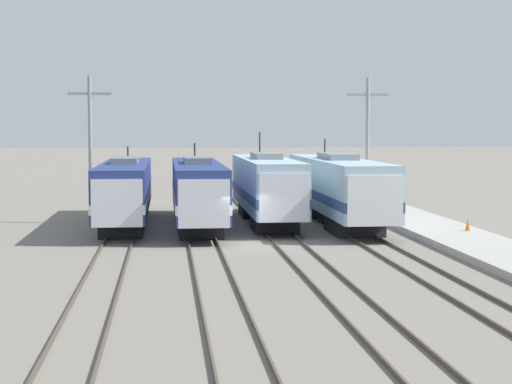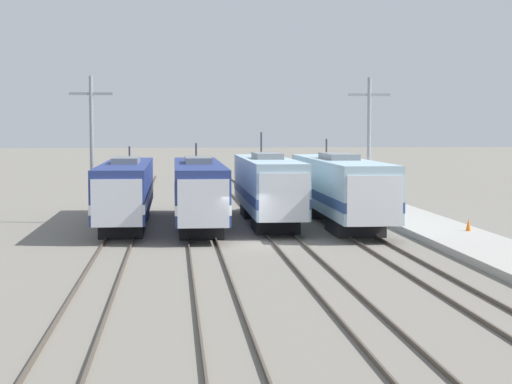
{
  "view_description": "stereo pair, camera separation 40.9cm",
  "coord_description": "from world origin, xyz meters",
  "px_view_note": "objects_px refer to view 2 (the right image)",
  "views": [
    {
      "loc": [
        -3.97,
        -42.4,
        5.92
      ],
      "look_at": [
        0.73,
        2.19,
        2.49
      ],
      "focal_mm": 60.0,
      "sensor_mm": 36.0,
      "label": 1
    },
    {
      "loc": [
        -3.56,
        -42.44,
        5.92
      ],
      "look_at": [
        0.73,
        2.19,
        2.49
      ],
      "focal_mm": 60.0,
      "sensor_mm": 36.0,
      "label": 2
    }
  ],
  "objects_px": {
    "locomotive_far_left": "(126,191)",
    "locomotive_far_right": "(340,188)",
    "catenary_tower_right": "(369,143)",
    "locomotive_center_left": "(198,191)",
    "traffic_cone": "(468,225)",
    "catenary_tower_left": "(92,143)",
    "locomotive_center_right": "(268,188)"
  },
  "relations": [
    {
      "from": "locomotive_center_left",
      "to": "locomotive_center_right",
      "type": "distance_m",
      "value": 4.45
    },
    {
      "from": "locomotive_far_right",
      "to": "catenary_tower_left",
      "type": "distance_m",
      "value": 15.43
    },
    {
      "from": "locomotive_far_left",
      "to": "locomotive_center_left",
      "type": "bearing_deg",
      "value": -10.86
    },
    {
      "from": "locomotive_far_left",
      "to": "locomotive_far_right",
      "type": "xyz_separation_m",
      "value": [
        12.81,
        -0.52,
        0.1
      ]
    },
    {
      "from": "locomotive_far_right",
      "to": "traffic_cone",
      "type": "height_order",
      "value": "locomotive_far_right"
    },
    {
      "from": "catenary_tower_left",
      "to": "catenary_tower_right",
      "type": "bearing_deg",
      "value": 0.0
    },
    {
      "from": "locomotive_far_left",
      "to": "locomotive_center_left",
      "type": "xyz_separation_m",
      "value": [
        4.27,
        -0.82,
        0.01
      ]
    },
    {
      "from": "catenary_tower_left",
      "to": "traffic_cone",
      "type": "bearing_deg",
      "value": -23.55
    },
    {
      "from": "traffic_cone",
      "to": "catenary_tower_left",
      "type": "bearing_deg",
      "value": 156.45
    },
    {
      "from": "catenary_tower_left",
      "to": "locomotive_center_right",
      "type": "bearing_deg",
      "value": -8.78
    },
    {
      "from": "locomotive_far_right",
      "to": "catenary_tower_left",
      "type": "bearing_deg",
      "value": 170.15
    },
    {
      "from": "locomotive_center_left",
      "to": "catenary_tower_left",
      "type": "relative_size",
      "value": 2.02
    },
    {
      "from": "locomotive_center_left",
      "to": "catenary_tower_right",
      "type": "relative_size",
      "value": 2.02
    },
    {
      "from": "locomotive_center_right",
      "to": "traffic_cone",
      "type": "height_order",
      "value": "locomotive_center_right"
    },
    {
      "from": "locomotive_far_right",
      "to": "catenary_tower_right",
      "type": "distance_m",
      "value": 4.4
    },
    {
      "from": "locomotive_center_right",
      "to": "catenary_tower_left",
      "type": "xyz_separation_m",
      "value": [
        -10.7,
        1.65,
        2.67
      ]
    },
    {
      "from": "traffic_cone",
      "to": "catenary_tower_right",
      "type": "bearing_deg",
      "value": 110.58
    },
    {
      "from": "locomotive_center_left",
      "to": "locomotive_far_right",
      "type": "relative_size",
      "value": 0.95
    },
    {
      "from": "traffic_cone",
      "to": "locomotive_far_right",
      "type": "bearing_deg",
      "value": 131.68
    },
    {
      "from": "locomotive_center_left",
      "to": "catenary_tower_right",
      "type": "bearing_deg",
      "value": 14.94
    },
    {
      "from": "catenary_tower_right",
      "to": "traffic_cone",
      "type": "height_order",
      "value": "catenary_tower_right"
    },
    {
      "from": "locomotive_center_left",
      "to": "catenary_tower_right",
      "type": "distance_m",
      "value": 11.58
    },
    {
      "from": "locomotive_center_right",
      "to": "catenary_tower_right",
      "type": "bearing_deg",
      "value": 14.08
    },
    {
      "from": "locomotive_center_left",
      "to": "traffic_cone",
      "type": "relative_size",
      "value": 27.14
    },
    {
      "from": "traffic_cone",
      "to": "locomotive_center_left",
      "type": "bearing_deg",
      "value": 156.78
    },
    {
      "from": "locomotive_far_right",
      "to": "catenary_tower_right",
      "type": "relative_size",
      "value": 2.11
    },
    {
      "from": "locomotive_center_left",
      "to": "traffic_cone",
      "type": "xyz_separation_m",
      "value": [
        14.25,
        -6.11,
        -1.44
      ]
    },
    {
      "from": "locomotive_far_left",
      "to": "catenary_tower_left",
      "type": "distance_m",
      "value": 4.09
    },
    {
      "from": "locomotive_center_right",
      "to": "catenary_tower_right",
      "type": "relative_size",
      "value": 1.81
    },
    {
      "from": "locomotive_center_right",
      "to": "locomotive_far_right",
      "type": "xyz_separation_m",
      "value": [
        4.27,
        -0.95,
        -0.01
      ]
    },
    {
      "from": "locomotive_center_right",
      "to": "catenary_tower_right",
      "type": "distance_m",
      "value": 7.31
    },
    {
      "from": "locomotive_center_left",
      "to": "locomotive_far_right",
      "type": "distance_m",
      "value": 8.54
    }
  ]
}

